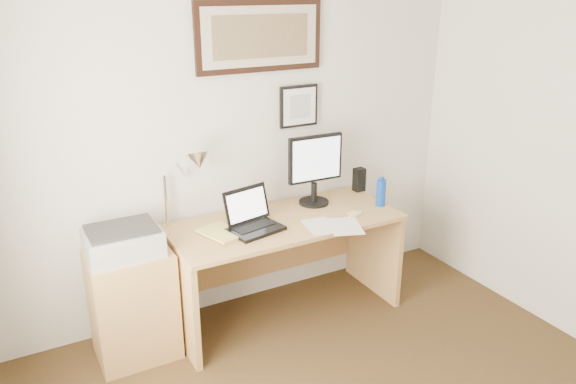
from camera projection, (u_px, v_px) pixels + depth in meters
wall_back at (241, 140)px, 3.93m from camera, size 3.50×0.02×2.50m
side_cabinet at (133, 305)px, 3.56m from camera, size 0.50×0.40×0.73m
water_bottle at (381, 193)px, 4.09m from camera, size 0.07×0.07×0.20m
bottle_cap at (382, 179)px, 4.05m from camera, size 0.04×0.04×0.02m
speaker at (359, 180)px, 4.38m from camera, size 0.08×0.07×0.18m
paper_sheet_a at (320, 226)px, 3.77m from camera, size 0.23×0.30×0.00m
paper_sheet_b at (345, 226)px, 3.76m from camera, size 0.30×0.35×0.00m
sticky_pad at (355, 213)px, 3.96m from camera, size 0.10×0.10×0.01m
marker_pen at (355, 214)px, 3.94m from camera, size 0.14×0.06×0.02m
book at (209, 238)px, 3.56m from camera, size 0.29×0.34×0.02m
desk at (279, 246)px, 4.02m from camera, size 1.60×0.70×0.75m
laptop at (252, 220)px, 3.71m from camera, size 0.38×0.36×0.26m
lcd_monitor at (315, 166)px, 4.05m from camera, size 0.42×0.22×0.52m
printer at (123, 241)px, 3.39m from camera, size 0.44×0.34×0.18m
desk_lamp at (195, 164)px, 3.61m from camera, size 0.29×0.27×0.53m
picture_large at (260, 36)px, 3.73m from camera, size 0.92×0.04×0.47m
picture_small at (299, 106)px, 4.04m from camera, size 0.30×0.03×0.30m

